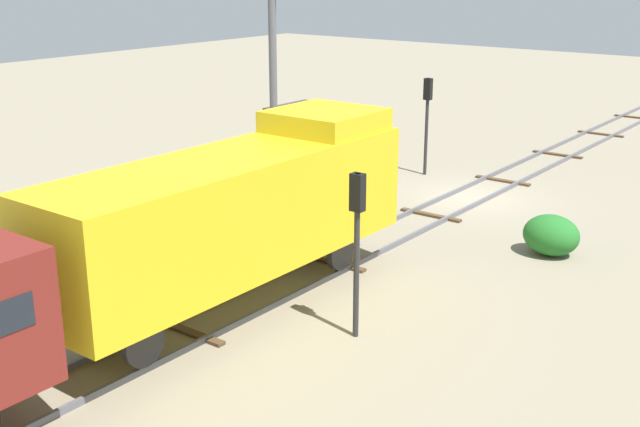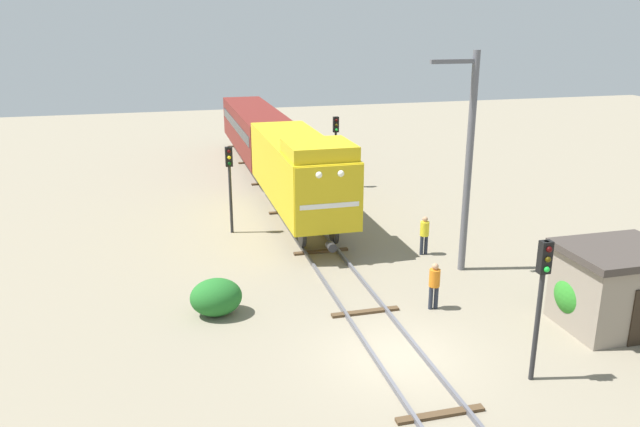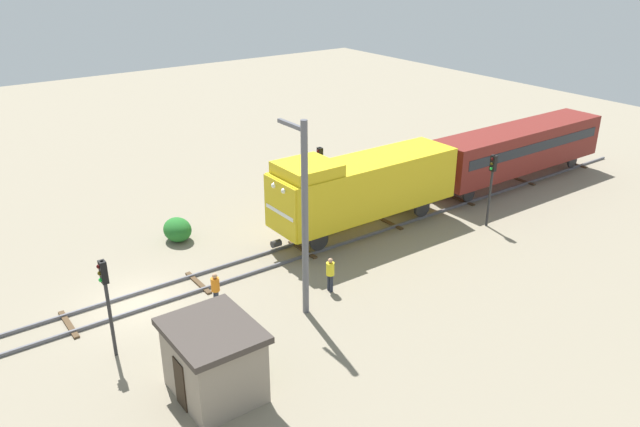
{
  "view_description": "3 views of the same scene",
  "coord_description": "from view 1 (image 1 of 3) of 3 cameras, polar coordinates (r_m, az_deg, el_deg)",
  "views": [
    {
      "loc": [
        -13.52,
        27.26,
        8.74
      ],
      "look_at": [
        -0.18,
        9.79,
        1.83
      ],
      "focal_mm": 45.0,
      "sensor_mm": 36.0,
      "label": 1
    },
    {
      "loc": [
        -6.42,
        -15.39,
        9.73
      ],
      "look_at": [
        -0.33,
        7.91,
        2.12
      ],
      "focal_mm": 35.0,
      "sensor_mm": 36.0,
      "label": 2
    },
    {
      "loc": [
        24.26,
        -7.47,
        14.78
      ],
      "look_at": [
        -0.27,
        10.31,
        1.68
      ],
      "focal_mm": 35.0,
      "sensor_mm": 36.0,
      "label": 3
    }
  ],
  "objects": [
    {
      "name": "bush_near",
      "position": [
        34.78,
        -0.27,
        4.72
      ],
      "size": [
        2.98,
        2.44,
        2.17
      ],
      "primitive_type": "ellipsoid",
      "color": "#2C8126",
      "rests_on": "ground"
    },
    {
      "name": "relay_hut",
      "position": [
        35.14,
        -0.34,
        5.37
      ],
      "size": [
        3.5,
        2.9,
        2.74
      ],
      "color": "gray",
      "rests_on": "ground"
    },
    {
      "name": "traffic_signal_near",
      "position": [
        34.28,
        7.65,
        7.44
      ],
      "size": [
        0.32,
        0.34,
        4.13
      ],
      "color": "#262628",
      "rests_on": "ground"
    },
    {
      "name": "railway_track",
      "position": [
        31.64,
        10.57,
        1.24
      ],
      "size": [
        2.4,
        71.84,
        0.16
      ],
      "color": "#595960",
      "rests_on": "ground"
    },
    {
      "name": "traffic_signal_mid",
      "position": [
        18.79,
        2.67,
        -0.82
      ],
      "size": [
        0.32,
        0.34,
        4.11
      ],
      "color": "#262628",
      "rests_on": "ground"
    },
    {
      "name": "catenary_mast",
      "position": [
        28.67,
        -3.25,
        9.01
      ],
      "size": [
        1.94,
        0.28,
        8.6
      ],
      "color": "#595960",
      "rests_on": "ground"
    },
    {
      "name": "worker_by_signal",
      "position": [
        27.54,
        -4.55,
        1.05
      ],
      "size": [
        0.38,
        0.38,
        1.7
      ],
      "rotation": [
        0.0,
        0.0,
        2.19
      ],
      "color": "#262B38",
      "rests_on": "ground"
    },
    {
      "name": "bush_mid",
      "position": [
        25.9,
        16.12,
        -1.49
      ],
      "size": [
        1.77,
        1.44,
        1.28
      ],
      "primitive_type": "ellipsoid",
      "color": "#226926",
      "rests_on": "ground"
    },
    {
      "name": "locomotive",
      "position": [
        20.55,
        -5.81,
        0.47
      ],
      "size": [
        2.9,
        11.6,
        4.6
      ],
      "color": "gold",
      "rests_on": "railway_track"
    },
    {
      "name": "ground_plane",
      "position": [
        31.66,
        10.56,
        1.11
      ],
      "size": [
        107.77,
        107.77,
        0.0
      ],
      "primitive_type": "plane",
      "color": "gray"
    },
    {
      "name": "worker_near_track",
      "position": [
        30.25,
        4.24,
        2.56
      ],
      "size": [
        0.38,
        0.38,
        1.7
      ],
      "rotation": [
        0.0,
        0.0,
        6.21
      ],
      "color": "#262B38",
      "rests_on": "ground"
    }
  ]
}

